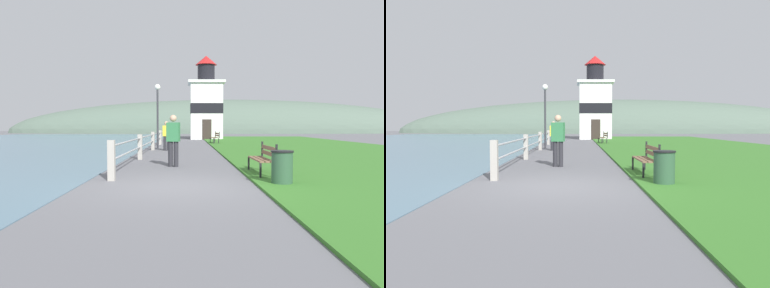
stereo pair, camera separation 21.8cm
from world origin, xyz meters
TOP-DOWN VIEW (x-y plane):
  - ground_plane at (0.00, 0.00)m, footprint 160.00×160.00m
  - grass_verge at (7.86, 14.52)m, footprint 12.00×43.56m
  - seawall_railing at (-1.76, 12.84)m, footprint 0.18×23.86m
  - park_bench_near at (2.41, 1.96)m, footprint 0.49×1.84m
  - park_bench_midway at (2.41, 20.15)m, footprint 0.64×1.77m
  - lighthouse at (2.17, 29.75)m, footprint 3.67×3.67m
  - person_strolling at (-0.96, 12.40)m, footprint 0.42×0.24m
  - person_by_railing at (-0.27, 4.22)m, footprint 0.48×0.33m
  - trash_bin at (2.48, 0.16)m, footprint 0.54×0.54m
  - lamp_post at (-1.61, 14.48)m, footprint 0.36×0.36m
  - distant_hillside at (8.00, 59.04)m, footprint 80.00×16.00m

SIDE VIEW (x-z plane):
  - ground_plane at x=0.00m, z-range 0.00..0.00m
  - distant_hillside at x=8.00m, z-range -6.00..6.00m
  - grass_verge at x=7.86m, z-range 0.00..0.06m
  - trash_bin at x=2.48m, z-range 0.00..0.84m
  - park_bench_midway at x=2.41m, z-range 0.07..1.01m
  - park_bench_near at x=2.41m, z-range 0.07..1.01m
  - seawall_railing at x=-1.76m, z-range 0.09..1.15m
  - person_strolling at x=-0.96m, z-range 0.07..1.73m
  - person_by_railing at x=-0.27m, z-range 0.08..1.87m
  - lamp_post at x=-1.61m, z-range 0.76..4.72m
  - lighthouse at x=2.17m, z-range -0.74..7.75m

